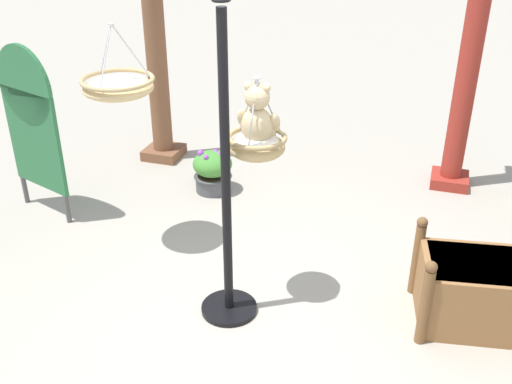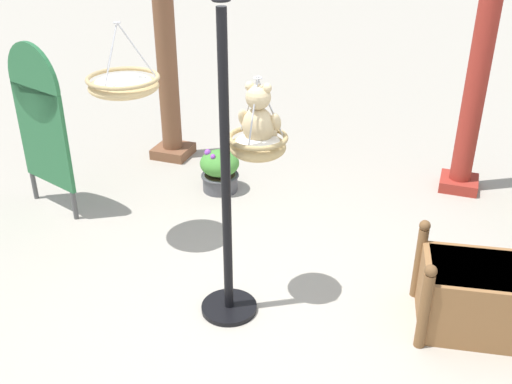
{
  "view_description": "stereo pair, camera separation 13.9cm",
  "coord_description": "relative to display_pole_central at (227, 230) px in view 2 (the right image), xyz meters",
  "views": [
    {
      "loc": [
        1.1,
        -3.47,
        3.02
      ],
      "look_at": [
        -0.03,
        0.11,
        1.05
      ],
      "focal_mm": 41.65,
      "sensor_mm": 36.0,
      "label": 1
    },
    {
      "loc": [
        1.24,
        -3.43,
        3.02
      ],
      "look_at": [
        -0.03,
        0.11,
        1.05
      ],
      "focal_mm": 41.65,
      "sensor_mm": 36.0,
      "label": 2
    }
  ],
  "objects": [
    {
      "name": "hanging_basket_with_teddy",
      "position": [
        0.15,
        0.25,
        0.6
      ],
      "size": [
        0.44,
        0.44,
        0.6
      ],
      "color": "tan"
    },
    {
      "name": "ground_plane",
      "position": [
        0.23,
        -0.03,
        -0.74
      ],
      "size": [
        40.0,
        40.0,
        0.0
      ],
      "primitive_type": "plane",
      "color": "#A8A093"
    },
    {
      "name": "greenhouse_pillar_right",
      "position": [
        -1.77,
        2.54,
        0.6
      ],
      "size": [
        0.45,
        0.45,
        2.78
      ],
      "color": "brown",
      "rests_on": "ground"
    },
    {
      "name": "potted_plant_flowering_red",
      "position": [
        -0.87,
        1.89,
        -0.5
      ],
      "size": [
        0.43,
        0.43,
        0.48
      ],
      "color": "#4C4C51",
      "rests_on": "ground"
    },
    {
      "name": "wooden_planter_box",
      "position": [
        1.8,
        0.45,
        -0.45
      ],
      "size": [
        0.96,
        0.82,
        0.71
      ],
      "color": "olive",
      "rests_on": "ground"
    },
    {
      "name": "teddy_bear",
      "position": [
        0.15,
        0.27,
        0.8
      ],
      "size": [
        0.32,
        0.29,
        0.46
      ],
      "color": "#D1B789"
    },
    {
      "name": "display_pole_central",
      "position": [
        0.0,
        0.0,
        0.0
      ],
      "size": [
        0.44,
        0.44,
        2.39
      ],
      "color": "black",
      "rests_on": "ground"
    },
    {
      "name": "hanging_basket_left_high",
      "position": [
        -1.17,
        0.65,
        0.79
      ],
      "size": [
        0.61,
        0.61,
        0.6
      ],
      "color": "tan"
    },
    {
      "name": "display_sign_board",
      "position": [
        -2.32,
        0.93,
        0.27
      ],
      "size": [
        0.75,
        0.29,
        1.73
      ],
      "color": "#286B3D",
      "rests_on": "ground"
    },
    {
      "name": "greenhouse_pillar_left",
      "position": [
        1.6,
        2.82,
        0.64
      ],
      "size": [
        0.42,
        0.42,
        2.86
      ],
      "color": "#9E2D23",
      "rests_on": "ground"
    }
  ]
}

